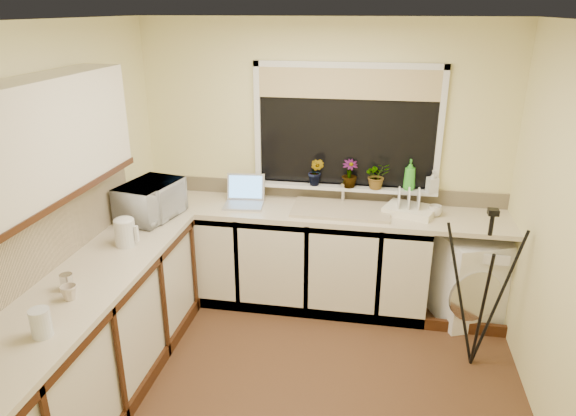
% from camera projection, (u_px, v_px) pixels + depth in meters
% --- Properties ---
extents(floor, '(3.20, 3.20, 0.00)m').
position_uv_depth(floor, '(294.00, 389.00, 3.69)').
color(floor, '#503020').
rests_on(floor, ground).
extents(ceiling, '(3.20, 3.20, 0.00)m').
position_uv_depth(ceiling, '(296.00, 20.00, 2.81)').
color(ceiling, white).
rests_on(ceiling, ground).
extents(wall_back, '(3.20, 0.00, 3.20)m').
position_uv_depth(wall_back, '(322.00, 163.00, 4.63)').
color(wall_back, '#F2E8A1').
rests_on(wall_back, ground).
extents(wall_front, '(3.20, 0.00, 3.20)m').
position_uv_depth(wall_front, '(226.00, 393.00, 1.87)').
color(wall_front, '#F2E8A1').
rests_on(wall_front, ground).
extents(wall_left, '(0.00, 3.00, 3.00)m').
position_uv_depth(wall_left, '(60.00, 213.00, 3.52)').
color(wall_left, '#F2E8A1').
rests_on(wall_left, ground).
extents(wall_right, '(0.00, 3.00, 3.00)m').
position_uv_depth(wall_right, '(571.00, 249.00, 2.99)').
color(wall_right, '#F2E8A1').
rests_on(wall_right, ground).
extents(base_cabinet_back, '(2.55, 0.60, 0.86)m').
position_uv_depth(base_cabinet_back, '(281.00, 256.00, 4.69)').
color(base_cabinet_back, silver).
rests_on(base_cabinet_back, floor).
extents(base_cabinet_left, '(0.54, 2.40, 0.86)m').
position_uv_depth(base_cabinet_left, '(94.00, 343.00, 3.48)').
color(base_cabinet_left, silver).
rests_on(base_cabinet_left, floor).
extents(worktop_back, '(3.20, 0.60, 0.04)m').
position_uv_depth(worktop_back, '(317.00, 212.00, 4.48)').
color(worktop_back, beige).
rests_on(worktop_back, base_cabinet_back).
extents(worktop_left, '(0.60, 2.40, 0.04)m').
position_uv_depth(worktop_left, '(84.00, 284.00, 3.31)').
color(worktop_left, beige).
rests_on(worktop_left, base_cabinet_left).
extents(upper_cabinet, '(0.28, 1.90, 0.70)m').
position_uv_depth(upper_cabinet, '(23.00, 147.00, 2.87)').
color(upper_cabinet, silver).
rests_on(upper_cabinet, wall_left).
extents(splashback_left, '(0.02, 2.40, 0.45)m').
position_uv_depth(splashback_left, '(37.00, 245.00, 3.27)').
color(splashback_left, beige).
rests_on(splashback_left, wall_left).
extents(splashback_back, '(3.20, 0.02, 0.14)m').
position_uv_depth(splashback_back, '(322.00, 191.00, 4.71)').
color(splashback_back, beige).
rests_on(splashback_back, wall_back).
extents(window_glass, '(1.50, 0.02, 1.00)m').
position_uv_depth(window_glass, '(346.00, 128.00, 4.47)').
color(window_glass, black).
rests_on(window_glass, wall_back).
extents(window_blind, '(1.50, 0.02, 0.25)m').
position_uv_depth(window_blind, '(348.00, 84.00, 4.31)').
color(window_blind, tan).
rests_on(window_blind, wall_back).
extents(windowsill, '(1.60, 0.14, 0.03)m').
position_uv_depth(windowsill, '(344.00, 187.00, 4.60)').
color(windowsill, white).
rests_on(windowsill, wall_back).
extents(sink, '(0.82, 0.46, 0.03)m').
position_uv_depth(sink, '(341.00, 209.00, 4.43)').
color(sink, tan).
rests_on(sink, worktop_back).
extents(faucet, '(0.03, 0.03, 0.24)m').
position_uv_depth(faucet, '(343.00, 191.00, 4.56)').
color(faucet, silver).
rests_on(faucet, worktop_back).
extents(washing_machine, '(0.69, 0.68, 0.75)m').
position_uv_depth(washing_machine, '(470.00, 278.00, 4.43)').
color(washing_machine, white).
rests_on(washing_machine, floor).
extents(laptop, '(0.36, 0.34, 0.24)m').
position_uv_depth(laptop, '(245.00, 197.00, 4.58)').
color(laptop, '#A8A9B0').
rests_on(laptop, worktop_back).
extents(kettle, '(0.15, 0.15, 0.19)m').
position_uv_depth(kettle, '(125.00, 233.00, 3.77)').
color(kettle, silver).
rests_on(kettle, worktop_left).
extents(dish_rack, '(0.48, 0.42, 0.06)m').
position_uv_depth(dish_rack, '(410.00, 210.00, 4.37)').
color(dish_rack, white).
rests_on(dish_rack, worktop_back).
extents(tripod, '(0.83, 0.83, 1.25)m').
position_uv_depth(tripod, '(481.00, 291.00, 3.74)').
color(tripod, black).
rests_on(tripod, floor).
extents(glass_jug, '(0.11, 0.11, 0.16)m').
position_uv_depth(glass_jug, '(41.00, 323.00, 2.73)').
color(glass_jug, silver).
rests_on(glass_jug, worktop_left).
extents(steel_jar, '(0.08, 0.08, 0.11)m').
position_uv_depth(steel_jar, '(67.00, 282.00, 3.18)').
color(steel_jar, silver).
rests_on(steel_jar, worktop_left).
extents(microwave, '(0.46, 0.60, 0.30)m').
position_uv_depth(microwave, '(151.00, 201.00, 4.25)').
color(microwave, white).
rests_on(microwave, worktop_left).
extents(plant_b, '(0.16, 0.14, 0.25)m').
position_uv_depth(plant_b, '(316.00, 172.00, 4.56)').
color(plant_b, '#999999').
rests_on(plant_b, windowsill).
extents(plant_c, '(0.16, 0.16, 0.24)m').
position_uv_depth(plant_c, '(349.00, 174.00, 4.52)').
color(plant_c, '#999999').
rests_on(plant_c, windowsill).
extents(plant_d, '(0.25, 0.24, 0.23)m').
position_uv_depth(plant_d, '(377.00, 175.00, 4.49)').
color(plant_d, '#999999').
rests_on(plant_d, windowsill).
extents(soap_bottle_green, '(0.10, 0.10, 0.27)m').
position_uv_depth(soap_bottle_green, '(410.00, 175.00, 4.45)').
color(soap_bottle_green, green).
rests_on(soap_bottle_green, windowsill).
extents(soap_bottle_clear, '(0.11, 0.11, 0.19)m').
position_uv_depth(soap_bottle_clear, '(433.00, 181.00, 4.41)').
color(soap_bottle_clear, '#999999').
rests_on(soap_bottle_clear, windowsill).
extents(cup_back, '(0.13, 0.13, 0.09)m').
position_uv_depth(cup_back, '(435.00, 211.00, 4.32)').
color(cup_back, beige).
rests_on(cup_back, worktop_back).
extents(cup_left, '(0.11, 0.11, 0.09)m').
position_uv_depth(cup_left, '(69.00, 293.00, 3.08)').
color(cup_left, beige).
rests_on(cup_left, worktop_left).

